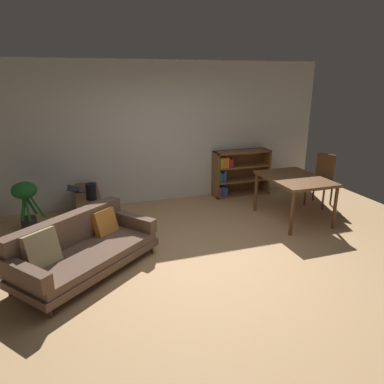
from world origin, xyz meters
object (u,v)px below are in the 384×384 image
object	(u,v)px
fabric_couch	(81,248)
dining_table	(294,181)
bookshelf	(237,172)
media_console	(89,208)
dining_chair_near	(322,177)
desk_speaker	(91,192)
open_laptop	(82,189)
potted_floor_plant	(25,198)

from	to	relation	value
fabric_couch	dining_table	size ratio (longest dim) A/B	1.56
dining_table	bookshelf	bearing A→B (deg)	101.59
media_console	dining_chair_near	size ratio (longest dim) A/B	1.40
desk_speaker	dining_table	size ratio (longest dim) A/B	0.21
fabric_couch	bookshelf	xyz separation A→B (m)	(3.24, 2.24, 0.16)
media_console	bookshelf	bearing A→B (deg)	11.27
open_laptop	dining_table	size ratio (longest dim) A/B	0.35
bookshelf	potted_floor_plant	bearing A→B (deg)	-172.00
open_laptop	dining_chair_near	xyz separation A→B (m)	(4.44, -0.73, 0.02)
desk_speaker	dining_table	bearing A→B (deg)	-11.26
fabric_couch	dining_table	bearing A→B (deg)	10.38
open_laptop	dining_table	distance (m)	3.68
dining_table	open_laptop	bearing A→B (deg)	160.56
desk_speaker	potted_floor_plant	size ratio (longest dim) A/B	0.33
desk_speaker	bookshelf	world-z (taller)	bookshelf
media_console	bookshelf	xyz separation A→B (m)	(3.06, 0.61, 0.22)
potted_floor_plant	dining_table	xyz separation A→B (m)	(4.35, -1.02, 0.16)
fabric_couch	dining_chair_near	xyz separation A→B (m)	(4.53, 1.15, 0.23)
dining_table	dining_chair_near	bearing A→B (deg)	27.20
fabric_couch	dining_chair_near	world-z (taller)	dining_chair_near
dining_table	dining_chair_near	size ratio (longest dim) A/B	1.28
media_console	potted_floor_plant	size ratio (longest dim) A/B	1.73
dining_chair_near	potted_floor_plant	bearing A→B (deg)	174.39
fabric_couch	potted_floor_plant	distance (m)	1.86
open_laptop	potted_floor_plant	world-z (taller)	potted_floor_plant
open_laptop	dining_chair_near	distance (m)	4.50
media_console	dining_table	distance (m)	3.55
fabric_couch	dining_table	world-z (taller)	dining_table
potted_floor_plant	bookshelf	world-z (taller)	bookshelf
fabric_couch	potted_floor_plant	xyz separation A→B (m)	(-0.79, 1.67, 0.21)
fabric_couch	dining_chair_near	size ratio (longest dim) A/B	1.99
open_laptop	potted_floor_plant	distance (m)	0.91
fabric_couch	bookshelf	world-z (taller)	bookshelf
media_console	potted_floor_plant	distance (m)	1.00
desk_speaker	open_laptop	bearing A→B (deg)	103.46
desk_speaker	dining_table	distance (m)	3.40
media_console	bookshelf	world-z (taller)	bookshelf
dining_table	dining_chair_near	xyz separation A→B (m)	(0.97, 0.50, -0.14)
bookshelf	dining_chair_near	bearing A→B (deg)	-40.11
desk_speaker	dining_chair_near	xyz separation A→B (m)	(4.30, -0.17, -0.09)
fabric_couch	dining_table	distance (m)	3.64
open_laptop	bookshelf	size ratio (longest dim) A/B	0.37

